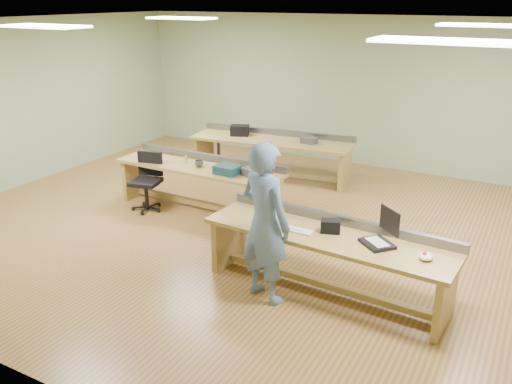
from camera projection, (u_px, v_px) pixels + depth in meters
floor at (267, 231)px, 8.17m from camera, size 10.00×10.00×0.00m
ceiling at (268, 23)px, 7.14m from camera, size 10.00×10.00×0.00m
wall_back at (359, 92)px, 10.95m from camera, size 10.00×0.04×3.00m
wall_front at (38, 240)px, 4.36m from camera, size 10.00×0.04×3.00m
wall_left at (25, 103)px, 9.91m from camera, size 0.04×8.00×3.00m
fluor_panels at (268, 26)px, 7.15m from camera, size 6.20×3.50×0.03m
workbench_front at (328, 248)px, 6.35m from camera, size 3.03×1.00×0.86m
workbench_mid at (200, 177)px, 8.85m from camera, size 2.90×0.83×0.86m
workbench_back at (272, 149)px, 10.45m from camera, size 3.19×1.17×0.86m
person at (265, 223)px, 6.07m from camera, size 0.80×0.65×1.90m
laptop_base at (377, 244)px, 5.98m from camera, size 0.45×0.44×0.04m
laptop_screen at (390, 221)px, 5.94m from camera, size 0.28×0.24×0.28m
keyboard at (296, 230)px, 6.34m from camera, size 0.41×0.15×0.02m
trackball_mouse at (426, 256)px, 5.65m from camera, size 0.16×0.18×0.07m
camera_bag at (331, 226)px, 6.29m from camera, size 0.26×0.21×0.15m
task_chair at (147, 189)px, 8.90m from camera, size 0.61×0.61×0.94m
parts_bin_teal at (227, 170)px, 8.36m from camera, size 0.39×0.30×0.13m
parts_bin_grey at (257, 173)px, 8.22m from camera, size 0.51×0.43×0.12m
mug at (199, 164)px, 8.70m from camera, size 0.14×0.14×0.11m
drinks_can at (186, 159)px, 8.91m from camera, size 0.07×0.07×0.11m
storage_box_back at (240, 130)px, 10.63m from camera, size 0.42×0.36×0.20m
tray_back at (309, 140)px, 10.07m from camera, size 0.30×0.24×0.11m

